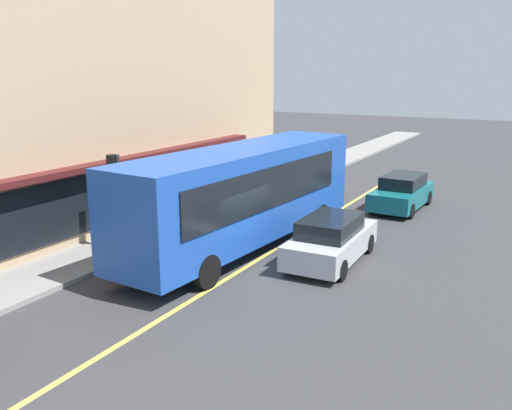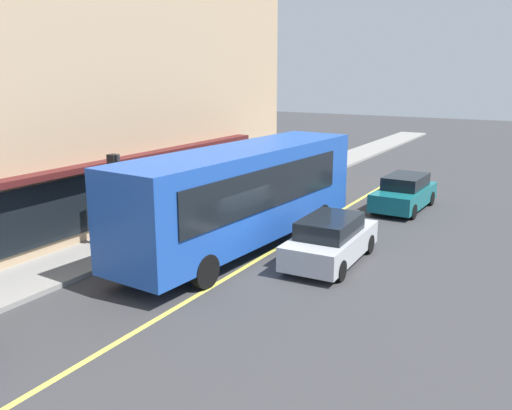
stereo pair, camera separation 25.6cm
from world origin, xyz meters
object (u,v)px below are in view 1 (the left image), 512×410
(car_silver, at_px, (331,240))
(pedestrian_near_storefront, at_px, (171,191))
(bus, at_px, (244,192))
(car_teal, at_px, (402,192))
(traffic_light, at_px, (115,179))
(pedestrian_by_curb, at_px, (253,178))

(car_silver, relative_size, pedestrian_near_storefront, 2.57)
(bus, bearing_deg, car_teal, -22.09)
(car_silver, xyz_separation_m, pedestrian_near_storefront, (1.75, 7.74, 0.43))
(traffic_light, xyz_separation_m, car_teal, (10.71, -6.73, -1.79))
(pedestrian_near_storefront, bearing_deg, traffic_light, -164.91)
(traffic_light, xyz_separation_m, car_silver, (2.66, -6.55, -1.79))
(car_teal, relative_size, pedestrian_near_storefront, 2.57)
(pedestrian_by_curb, height_order, pedestrian_near_storefront, pedestrian_near_storefront)
(car_silver, bearing_deg, pedestrian_near_storefront, 77.26)
(pedestrian_by_curb, bearing_deg, car_silver, -134.17)
(car_silver, bearing_deg, car_teal, -1.30)
(bus, bearing_deg, pedestrian_near_storefront, 67.92)
(bus, height_order, traffic_light, bus)
(car_teal, xyz_separation_m, pedestrian_by_curb, (-1.81, 6.60, 0.34))
(bus, xyz_separation_m, traffic_light, (-2.54, 3.42, 0.55))
(pedestrian_near_storefront, bearing_deg, pedestrian_by_curb, -16.43)
(bus, height_order, pedestrian_near_storefront, bus)
(car_teal, xyz_separation_m, pedestrian_near_storefront, (-6.30, 7.92, 0.43))
(bus, relative_size, car_teal, 2.59)
(car_teal, relative_size, pedestrian_by_curb, 2.77)
(bus, xyz_separation_m, car_teal, (8.17, -3.31, -1.24))
(traffic_light, relative_size, car_silver, 0.74)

